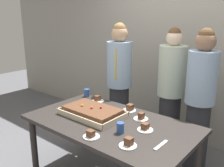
% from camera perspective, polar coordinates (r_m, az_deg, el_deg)
% --- Properties ---
extents(interior_back_panel, '(8.00, 0.12, 3.00)m').
position_cam_1_polar(interior_back_panel, '(3.73, 15.82, 10.13)').
color(interior_back_panel, '#9E998E').
rests_on(interior_back_panel, ground_plane).
extents(party_table, '(1.72, 0.97, 0.76)m').
position_cam_1_polar(party_table, '(2.61, -0.44, -10.36)').
color(party_table, '#2D2826').
rests_on(party_table, ground_plane).
extents(sheet_cake, '(0.66, 0.42, 0.11)m').
position_cam_1_polar(sheet_cake, '(2.71, -4.51, -6.42)').
color(sheet_cake, beige).
rests_on(sheet_cake, party_table).
extents(plated_slice_near_left, '(0.15, 0.15, 0.07)m').
position_cam_1_polar(plated_slice_near_left, '(3.13, -3.25, -3.63)').
color(plated_slice_near_left, white).
rests_on(plated_slice_near_left, party_table).
extents(plated_slice_near_right, '(0.15, 0.15, 0.08)m').
position_cam_1_polar(plated_slice_near_right, '(2.13, 3.71, -13.41)').
color(plated_slice_near_right, white).
rests_on(plated_slice_near_right, party_table).
extents(plated_slice_far_left, '(0.15, 0.15, 0.08)m').
position_cam_1_polar(plated_slice_far_left, '(2.62, 6.59, -7.65)').
color(plated_slice_far_left, white).
rests_on(plated_slice_far_left, party_table).
extents(plated_slice_far_right, '(0.15, 0.15, 0.08)m').
position_cam_1_polar(plated_slice_far_right, '(2.83, 4.02, -5.71)').
color(plated_slice_far_right, white).
rests_on(plated_slice_far_right, party_table).
extents(plated_slice_center_front, '(0.15, 0.15, 0.07)m').
position_cam_1_polar(plated_slice_center_front, '(2.27, -4.79, -11.57)').
color(plated_slice_center_front, white).
rests_on(plated_slice_center_front, party_table).
extents(plated_slice_center_back, '(0.15, 0.15, 0.07)m').
position_cam_1_polar(plated_slice_center_back, '(2.40, 7.51, -9.98)').
color(plated_slice_center_back, white).
rests_on(plated_slice_center_back, party_table).
extents(drink_cup_nearest, '(0.07, 0.07, 0.10)m').
position_cam_1_polar(drink_cup_nearest, '(3.32, -5.73, -2.11)').
color(drink_cup_nearest, '#2D5199').
rests_on(drink_cup_nearest, party_table).
extents(drink_cup_middle, '(0.07, 0.07, 0.10)m').
position_cam_1_polar(drink_cup_middle, '(2.33, 1.92, -9.97)').
color(drink_cup_middle, '#2D5199').
rests_on(drink_cup_middle, party_table).
extents(cake_server_utensil, '(0.03, 0.20, 0.01)m').
position_cam_1_polar(cake_server_utensil, '(2.18, 11.02, -13.55)').
color(cake_server_utensil, silver).
rests_on(cake_server_utensil, party_table).
extents(person_serving_front, '(0.35, 0.35, 1.66)m').
position_cam_1_polar(person_serving_front, '(3.32, 13.18, -1.66)').
color(person_serving_front, '#28282D').
rests_on(person_serving_front, ground_plane).
extents(person_green_shirt_behind, '(0.34, 0.34, 1.71)m').
position_cam_1_polar(person_green_shirt_behind, '(3.45, 1.64, 0.06)').
color(person_green_shirt_behind, '#28282D').
rests_on(person_green_shirt_behind, ground_plane).
extents(person_striped_tie_right, '(0.33, 0.33, 1.68)m').
position_cam_1_polar(person_striped_tie_right, '(3.02, 19.29, -3.47)').
color(person_striped_tie_right, '#28282D').
rests_on(person_striped_tie_right, ground_plane).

